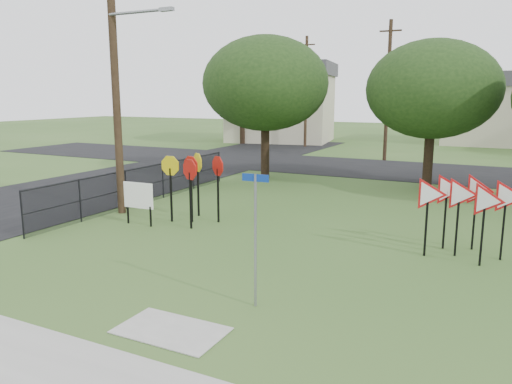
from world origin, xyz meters
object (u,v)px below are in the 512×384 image
Objects in this scene: street_name_sign at (255,231)px; info_board at (138,197)px; yield_sign_cluster at (466,197)px; stop_sign_cluster at (193,173)px.

street_name_sign reaches higher than info_board.
yield_sign_cluster is (3.52, 5.47, 0.02)m from street_name_sign.
yield_sign_cluster is (8.55, 0.20, -0.10)m from stop_sign_cluster.
stop_sign_cluster is 1.59× the size of info_board.
street_name_sign is 0.98× the size of yield_sign_cluster.
street_name_sign is at bearing -32.40° from info_board.
info_board is (-9.97, -1.38, -0.66)m from yield_sign_cluster.
info_board is at bearing -172.12° from yield_sign_cluster.
stop_sign_cluster reaches higher than info_board.
yield_sign_cluster is 1.94× the size of info_board.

